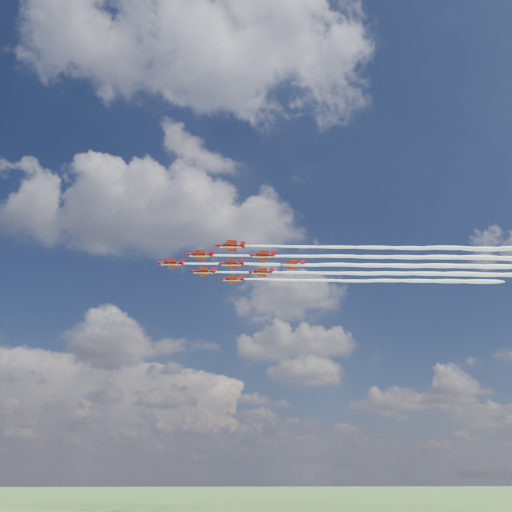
# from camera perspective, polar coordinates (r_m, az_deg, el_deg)

# --- Properties ---
(ground) EXTENTS (600.00, 600.00, 0.00)m
(ground) POSITION_cam_1_polar(r_m,az_deg,el_deg) (163.06, -0.44, -27.01)
(ground) COLOR #2D511E
(ground) RESTS_ON ground
(jet_lead) EXTENTS (112.62, 9.78, 2.49)m
(jet_lead) POSITION_cam_1_polar(r_m,az_deg,el_deg) (173.91, 7.85, -1.01)
(jet_lead) COLOR #AC0913
(jet_row2_port) EXTENTS (112.62, 9.78, 2.49)m
(jet_row2_port) POSITION_cam_1_polar(r_m,az_deg,el_deg) (169.23, 11.71, -0.06)
(jet_row2_port) COLOR #AC0913
(jet_row2_starb) EXTENTS (112.62, 9.78, 2.49)m
(jet_row2_starb) POSITION_cam_1_polar(r_m,az_deg,el_deg) (182.57, 10.73, -1.93)
(jet_row2_starb) COLOR #AC0913
(jet_row3_port) EXTENTS (112.62, 9.78, 2.49)m
(jet_row3_port) POSITION_cam_1_polar(r_m,az_deg,el_deg) (165.42, 15.77, 0.93)
(jet_row3_port) COLOR #AC0913
(jet_row3_centre) EXTENTS (112.62, 9.78, 2.49)m
(jet_row3_centre) POSITION_cam_1_polar(r_m,az_deg,el_deg) (178.42, 14.47, -1.05)
(jet_row3_centre) COLOR #AC0913
(jet_row3_starb) EXTENTS (112.62, 9.78, 2.49)m
(jet_row3_starb) POSITION_cam_1_polar(r_m,az_deg,el_deg) (191.69, 13.35, -2.76)
(jet_row3_starb) COLOR #AC0913
(jet_row4_port) EXTENTS (112.62, 9.78, 2.49)m
(jet_row4_port) POSITION_cam_1_polar(r_m,az_deg,el_deg) (175.11, 18.37, -0.13)
(jet_row4_port) COLOR #AC0913
(jet_row4_starb) EXTENTS (112.62, 9.78, 2.49)m
(jet_row4_starb) POSITION_cam_1_polar(r_m,az_deg,el_deg) (188.03, 16.95, -1.94)
(jet_row4_starb) COLOR #AC0913
(jet_tail) EXTENTS (112.62, 9.78, 2.49)m
(jet_tail) POSITION_cam_1_polar(r_m,az_deg,el_deg) (185.18, 20.68, -1.08)
(jet_tail) COLOR #AC0913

